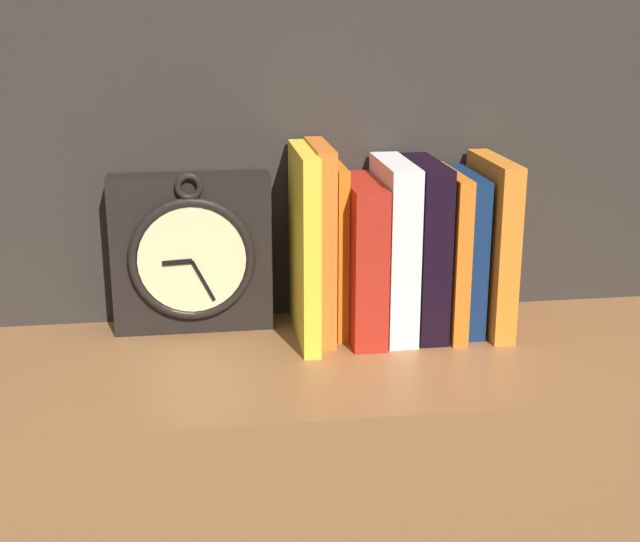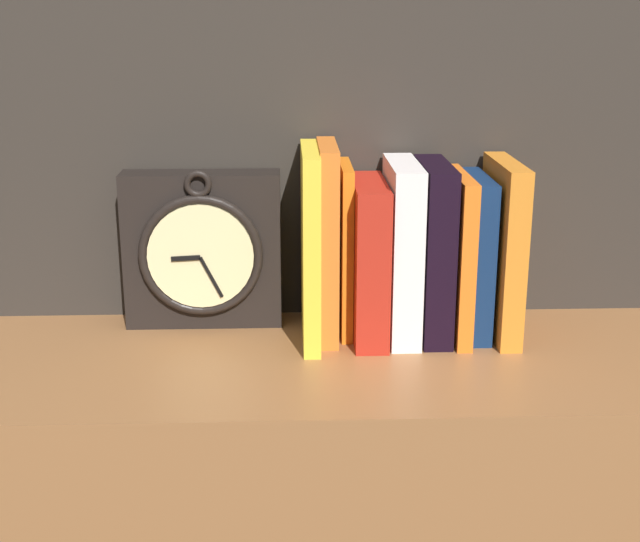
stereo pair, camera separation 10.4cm
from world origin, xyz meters
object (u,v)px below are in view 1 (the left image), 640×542
Objects in this scene: book_slot0_yellow at (304,246)px; clock at (192,254)px; book_slot6_orange at (448,251)px; book_slot7_navy at (464,251)px; book_slot5_black at (424,247)px; book_slot3_red at (361,259)px; book_slot2_orange at (337,248)px; book_slot1_orange at (320,241)px; book_slot4_white at (393,248)px; book_slot8_orange at (491,244)px.

clock is at bearing 160.44° from book_slot0_yellow.
book_slot6_orange is (0.19, 0.01, -0.02)m from book_slot0_yellow.
book_slot5_black is at bearing -174.26° from book_slot7_navy.
clock is 0.22m from book_slot3_red.
book_slot0_yellow reaches higher than book_slot5_black.
book_slot5_black reaches higher than book_slot6_orange.
book_slot7_navy is (0.17, -0.01, -0.01)m from book_slot2_orange.
clock is at bearing 172.12° from book_slot5_black.
clock is at bearing 167.39° from book_slot1_orange.
book_slot4_white is at bearing 3.54° from book_slot0_yellow.
book_slot8_orange is (0.03, -0.01, 0.01)m from book_slot7_navy.
book_slot8_orange reaches higher than book_slot2_orange.
book_slot4_white is at bearing -9.42° from clock.
book_slot5_black is at bearing 177.53° from book_slot8_orange.
book_slot4_white is 0.13m from book_slot8_orange.
book_slot6_orange is 0.03m from book_slot7_navy.
book_slot4_white is at bearing -3.80° from book_slot1_orange.
book_slot0_yellow is 0.12m from book_slot4_white.
book_slot5_black is (0.16, 0.01, -0.01)m from book_slot0_yellow.
book_slot5_black reaches higher than clock.
book_slot3_red is at bearing -179.84° from book_slot8_orange.
book_slot8_orange is at bearing -5.42° from book_slot2_orange.
book_slot7_navy is 0.91× the size of book_slot8_orange.
book_slot2_orange is at bearing 27.59° from book_slot0_yellow.
book_slot3_red is at bearing -175.91° from book_slot7_navy.
book_slot7_navy is at bearing 4.09° from book_slot3_red.
book_slot4_white is (0.04, 0.00, 0.01)m from book_slot3_red.
book_slot0_yellow is at bearing -152.41° from book_slot2_orange.
book_slot5_black is at bearing 3.17° from book_slot0_yellow.
book_slot7_navy is at bearing 4.22° from book_slot4_white.
book_slot6_orange is at bearing -2.48° from book_slot1_orange.
clock is 0.19m from book_slot2_orange.
book_slot2_orange is at bearing 172.25° from book_slot5_black.
book_slot3_red is at bearing -176.20° from book_slot4_white.
book_slot0_yellow is at bearing -176.15° from book_slot7_navy.
book_slot1_orange is at bearing 177.95° from book_slot5_black.
book_slot4_white is (0.25, -0.04, 0.01)m from clock.
book_slot0_yellow is 0.21m from book_slot7_navy.
book_slot1_orange is 0.03m from book_slot2_orange.
book_slot0_yellow is 1.08× the size of book_slot8_orange.
book_slot0_yellow is 1.11× the size of book_slot2_orange.
book_slot5_black reaches higher than book_slot3_red.
book_slot7_navy is (0.21, 0.01, -0.02)m from book_slot0_yellow.
book_slot4_white reaches higher than book_slot6_orange.
book_slot2_orange is at bearing -7.96° from clock.
book_slot2_orange reaches higher than book_slot3_red.
book_slot1_orange reaches higher than clock.
book_slot4_white is 0.07m from book_slot6_orange.
book_slot7_navy is (0.06, 0.01, -0.01)m from book_slot5_black.
book_slot0_yellow is 1.21× the size of book_slot3_red.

